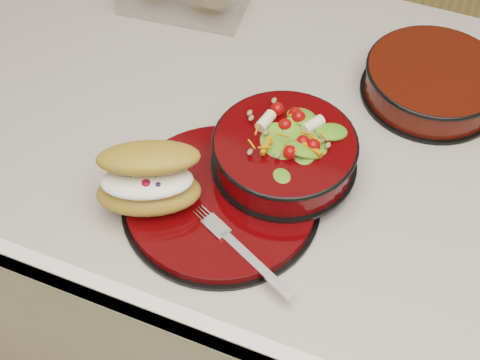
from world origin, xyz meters
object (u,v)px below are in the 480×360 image
at_px(salad_bowl, 285,149).
at_px(fork, 244,252).
at_px(dinner_plate, 221,200).
at_px(island_counter, 260,267).
at_px(extra_bowl, 433,80).
at_px(croissant, 149,179).

xyz_separation_m(salad_bowl, fork, (0.00, -0.16, -0.03)).
bearing_deg(salad_bowl, dinner_plate, -124.68).
xyz_separation_m(island_counter, fork, (0.07, -0.26, 0.47)).
distance_m(island_counter, extra_bowl, 0.54).
relative_size(dinner_plate, croissant, 1.72).
bearing_deg(dinner_plate, fork, -49.49).
height_order(croissant, fork, croissant).
relative_size(fork, extra_bowl, 0.68).
relative_size(island_counter, fork, 8.17).
distance_m(island_counter, salad_bowl, 0.51).
height_order(dinner_plate, croissant, croissant).
xyz_separation_m(island_counter, dinner_plate, (0.00, -0.18, 0.46)).
xyz_separation_m(croissant, extra_bowl, (0.31, 0.37, -0.03)).
relative_size(island_counter, extra_bowl, 5.59).
distance_m(dinner_plate, salad_bowl, 0.11).
xyz_separation_m(fork, extra_bowl, (0.16, 0.40, 0.01)).
height_order(salad_bowl, fork, salad_bowl).
height_order(dinner_plate, salad_bowl, salad_bowl).
bearing_deg(dinner_plate, island_counter, 90.84).
bearing_deg(extra_bowl, croissant, -129.83).
distance_m(island_counter, croissant, 0.56).
bearing_deg(fork, dinner_plate, 66.27).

